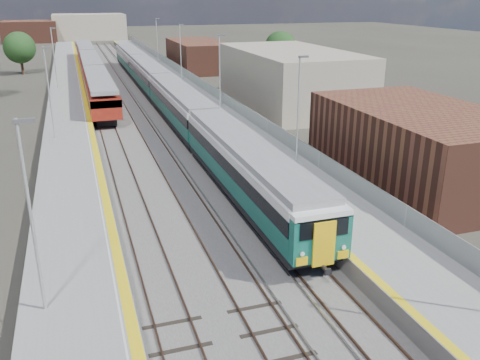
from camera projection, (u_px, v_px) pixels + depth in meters
ground at (148, 105)px, 60.37m from camera, size 320.00×320.00×0.00m
ballast_bed at (127, 102)px, 61.93m from camera, size 10.50×155.00×0.06m
tracks at (130, 99)px, 63.58m from camera, size 8.96×160.00×0.17m
platform_right at (187, 94)px, 63.95m from camera, size 4.70×155.00×8.52m
platform_left at (68, 102)px, 59.77m from camera, size 4.30×155.00×8.52m
buildings at (24, 1)px, 130.43m from camera, size 72.00×185.50×40.00m
green_train at (162, 87)px, 58.70m from camera, size 2.93×81.56×3.23m
red_train at (91, 68)px, 74.70m from camera, size 2.96×59.91×3.73m
tree_c at (19, 48)px, 81.97m from camera, size 5.03×5.03×6.81m
tree_d at (280, 48)px, 79.55m from camera, size 5.21×5.21×7.05m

